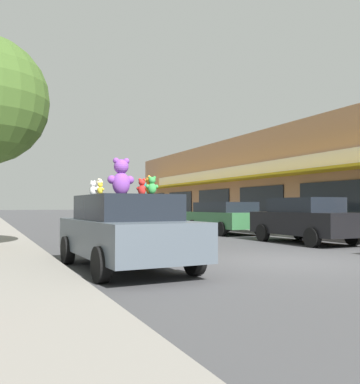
{
  "coord_description": "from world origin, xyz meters",
  "views": [
    {
      "loc": [
        -6.26,
        -7.85,
        1.27
      ],
      "look_at": [
        -1.15,
        3.3,
        1.66
      ],
      "focal_mm": 40.0,
      "sensor_mm": 36.0,
      "label": 1
    }
  ],
  "objects_px": {
    "teddy_bear_white": "(93,188)",
    "parked_car_far_right": "(225,216)",
    "teddy_bear_black": "(124,188)",
    "teddy_bear_orange": "(149,185)",
    "teddy_bear_yellow": "(100,188)",
    "parked_car_far_center": "(305,219)",
    "teddy_bear_giant": "(121,177)",
    "teddy_bear_teal": "(143,189)",
    "teddy_bear_pink": "(119,189)",
    "plush_art_car": "(126,230)",
    "teddy_bear_green": "(152,185)",
    "teddy_bear_red": "(142,187)",
    "teddy_bear_cream": "(99,187)"
  },
  "relations": [
    {
      "from": "teddy_bear_cream",
      "to": "teddy_bear_white",
      "type": "xyz_separation_m",
      "value": [
        -0.17,
        -0.12,
        -0.02
      ]
    },
    {
      "from": "plush_art_car",
      "to": "teddy_bear_giant",
      "type": "xyz_separation_m",
      "value": [
        -0.04,
        0.2,
        1.08
      ]
    },
    {
      "from": "parked_car_far_right",
      "to": "plush_art_car",
      "type": "bearing_deg",
      "value": -130.73
    },
    {
      "from": "teddy_bear_orange",
      "to": "teddy_bear_cream",
      "type": "bearing_deg",
      "value": -137.79
    },
    {
      "from": "teddy_bear_orange",
      "to": "teddy_bear_red",
      "type": "xyz_separation_m",
      "value": [
        0.3,
        1.24,
        0.01
      ]
    },
    {
      "from": "teddy_bear_black",
      "to": "parked_car_far_right",
      "type": "bearing_deg",
      "value": -155.33
    },
    {
      "from": "teddy_bear_green",
      "to": "teddy_bear_yellow",
      "type": "height_order",
      "value": "teddy_bear_green"
    },
    {
      "from": "teddy_bear_green",
      "to": "teddy_bear_teal",
      "type": "height_order",
      "value": "teddy_bear_teal"
    },
    {
      "from": "teddy_bear_black",
      "to": "teddy_bear_white",
      "type": "relative_size",
      "value": 1.19
    },
    {
      "from": "teddy_bear_red",
      "to": "teddy_bear_white",
      "type": "height_order",
      "value": "teddy_bear_red"
    },
    {
      "from": "teddy_bear_giant",
      "to": "teddy_bear_pink",
      "type": "xyz_separation_m",
      "value": [
        0.04,
        0.32,
        -0.23
      ]
    },
    {
      "from": "teddy_bear_cream",
      "to": "teddy_bear_orange",
      "type": "xyz_separation_m",
      "value": [
        0.52,
        -1.64,
        -0.01
      ]
    },
    {
      "from": "teddy_bear_red",
      "to": "teddy_bear_orange",
      "type": "bearing_deg",
      "value": 124.03
    },
    {
      "from": "teddy_bear_black",
      "to": "teddy_bear_teal",
      "type": "bearing_deg",
      "value": 154.59
    },
    {
      "from": "teddy_bear_white",
      "to": "parked_car_far_right",
      "type": "distance_m",
      "value": 11.16
    },
    {
      "from": "teddy_bear_yellow",
      "to": "parked_car_far_center",
      "type": "xyz_separation_m",
      "value": [
        7.92,
        3.48,
        -0.79
      ]
    },
    {
      "from": "teddy_bear_green",
      "to": "parked_car_far_center",
      "type": "bearing_deg",
      "value": -132.32
    },
    {
      "from": "plush_art_car",
      "to": "teddy_bear_giant",
      "type": "bearing_deg",
      "value": 98.86
    },
    {
      "from": "teddy_bear_red",
      "to": "teddy_bear_white",
      "type": "distance_m",
      "value": 1.02
    },
    {
      "from": "teddy_bear_pink",
      "to": "teddy_bear_black",
      "type": "height_order",
      "value": "teddy_bear_black"
    },
    {
      "from": "parked_car_far_right",
      "to": "parked_car_far_center",
      "type": "bearing_deg",
      "value": -90.0
    },
    {
      "from": "teddy_bear_cream",
      "to": "teddy_bear_green",
      "type": "relative_size",
      "value": 1.14
    },
    {
      "from": "teddy_bear_orange",
      "to": "parked_car_far_right",
      "type": "bearing_deg",
      "value": 167.41
    },
    {
      "from": "plush_art_car",
      "to": "teddy_bear_yellow",
      "type": "relative_size",
      "value": 18.11
    },
    {
      "from": "teddy_bear_red",
      "to": "teddy_bear_teal",
      "type": "height_order",
      "value": "teddy_bear_red"
    },
    {
      "from": "teddy_bear_orange",
      "to": "teddy_bear_yellow",
      "type": "relative_size",
      "value": 1.47
    },
    {
      "from": "teddy_bear_white",
      "to": "teddy_bear_black",
      "type": "bearing_deg",
      "value": -100.55
    },
    {
      "from": "plush_art_car",
      "to": "teddy_bear_white",
      "type": "bearing_deg",
      "value": 128.41
    },
    {
      "from": "plush_art_car",
      "to": "teddy_bear_cream",
      "type": "height_order",
      "value": "teddy_bear_cream"
    },
    {
      "from": "teddy_bear_orange",
      "to": "teddy_bear_teal",
      "type": "bearing_deg",
      "value": -171.68
    },
    {
      "from": "teddy_bear_giant",
      "to": "teddy_bear_teal",
      "type": "distance_m",
      "value": 0.94
    },
    {
      "from": "teddy_bear_green",
      "to": "teddy_bear_orange",
      "type": "height_order",
      "value": "teddy_bear_orange"
    },
    {
      "from": "teddy_bear_red",
      "to": "parked_car_far_center",
      "type": "bearing_deg",
      "value": -109.9
    },
    {
      "from": "plush_art_car",
      "to": "teddy_bear_green",
      "type": "relative_size",
      "value": 13.08
    },
    {
      "from": "plush_art_car",
      "to": "teddy_bear_black",
      "type": "bearing_deg",
      "value": 73.87
    },
    {
      "from": "teddy_bear_giant",
      "to": "teddy_bear_white",
      "type": "bearing_deg",
      "value": -39.19
    },
    {
      "from": "teddy_bear_green",
      "to": "teddy_bear_white",
      "type": "xyz_separation_m",
      "value": [
        -0.69,
        1.64,
        -0.0
      ]
    },
    {
      "from": "teddy_bear_pink",
      "to": "teddy_bear_white",
      "type": "bearing_deg",
      "value": -69.94
    },
    {
      "from": "teddy_bear_giant",
      "to": "teddy_bear_red",
      "type": "height_order",
      "value": "teddy_bear_giant"
    },
    {
      "from": "teddy_bear_black",
      "to": "teddy_bear_orange",
      "type": "xyz_separation_m",
      "value": [
        -0.04,
        -1.71,
        -0.02
      ]
    },
    {
      "from": "teddy_bear_orange",
      "to": "teddy_bear_pink",
      "type": "bearing_deg",
      "value": -149.01
    },
    {
      "from": "teddy_bear_white",
      "to": "teddy_bear_yellow",
      "type": "relative_size",
      "value": 1.35
    },
    {
      "from": "teddy_bear_green",
      "to": "teddy_bear_white",
      "type": "distance_m",
      "value": 1.78
    },
    {
      "from": "teddy_bear_white",
      "to": "teddy_bear_teal",
      "type": "bearing_deg",
      "value": -107.47
    },
    {
      "from": "teddy_bear_yellow",
      "to": "teddy_bear_white",
      "type": "bearing_deg",
      "value": -36.33
    },
    {
      "from": "teddy_bear_pink",
      "to": "teddy_bear_yellow",
      "type": "bearing_deg",
      "value": -5.62
    },
    {
      "from": "teddy_bear_red",
      "to": "teddy_bear_black",
      "type": "bearing_deg",
      "value": -13.43
    },
    {
      "from": "teddy_bear_black",
      "to": "teddy_bear_teal",
      "type": "distance_m",
      "value": 0.46
    },
    {
      "from": "teddy_bear_orange",
      "to": "teddy_bear_white",
      "type": "relative_size",
      "value": 1.09
    },
    {
      "from": "teddy_bear_green",
      "to": "parked_car_far_right",
      "type": "bearing_deg",
      "value": -109.54
    }
  ]
}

